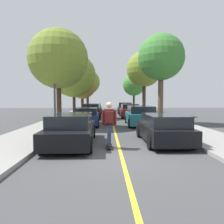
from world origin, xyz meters
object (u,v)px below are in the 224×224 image
at_px(parked_car_right_farthest, 125,108).
at_px(street_tree_right_far, 134,85).
at_px(street_tree_left_nearest, 58,59).
at_px(streetlamp, 54,79).
at_px(parked_car_right_nearest, 163,129).
at_px(street_tree_left_near, 74,75).
at_px(street_tree_right_nearest, 161,58).
at_px(parked_car_left_nearest, 72,129).
at_px(parked_car_left_farthest, 95,109).
at_px(street_tree_left_far, 82,85).
at_px(skateboarder, 109,121).
at_px(parked_car_left_far, 92,111).
at_px(parked_car_right_far, 130,111).
at_px(skateboard, 109,146).
at_px(street_tree_left_farthest, 88,82).
at_px(street_tree_right_near, 144,69).
at_px(parked_car_right_near, 140,116).
at_px(parked_car_left_near, 86,116).

height_order(parked_car_right_farthest, street_tree_right_far, street_tree_right_far).
xyz_separation_m(street_tree_left_nearest, streetlamp, (-0.06, -0.93, -1.39)).
relative_size(parked_car_right_nearest, street_tree_left_near, 0.66).
relative_size(street_tree_right_nearest, street_tree_right_far, 1.20).
bearing_deg(parked_car_left_nearest, parked_car_left_farthest, 90.00).
height_order(parked_car_left_farthest, street_tree_left_far, street_tree_left_far).
bearing_deg(street_tree_left_nearest, street_tree_left_near, 90.00).
bearing_deg(skateboarder, parked_car_left_far, 96.59).
distance_m(parked_car_left_farthest, parked_car_right_far, 6.37).
height_order(parked_car_right_nearest, parked_car_right_farthest, parked_car_right_farthest).
bearing_deg(streetlamp, skateboard, -57.55).
bearing_deg(parked_car_left_far, street_tree_left_near, -157.67).
distance_m(parked_car_left_farthest, parked_car_right_farthest, 4.11).
bearing_deg(street_tree_right_nearest, parked_car_left_nearest, -127.67).
xyz_separation_m(parked_car_left_farthest, street_tree_left_nearest, (-1.69, -13.23, 3.91)).
distance_m(street_tree_left_farthest, street_tree_right_near, 15.40).
relative_size(street_tree_right_near, skateboarder, 4.09).
bearing_deg(street_tree_right_near, parked_car_right_near, -101.85).
bearing_deg(skateboard, parked_car_right_far, 80.58).
xyz_separation_m(parked_car_left_nearest, street_tree_left_near, (-1.69, 12.31, 3.61)).
xyz_separation_m(parked_car_left_farthest, parked_car_right_far, (3.99, -4.96, -0.00)).
bearing_deg(parked_car_right_far, parked_car_left_far, -170.23).
height_order(street_tree_right_nearest, skateboard, street_tree_right_nearest).
distance_m(parked_car_left_near, street_tree_right_nearest, 7.22).
bearing_deg(skateboarder, street_tree_left_nearest, 117.80).
relative_size(parked_car_left_farthest, parked_car_right_near, 0.93).
xyz_separation_m(streetlamp, skateboarder, (3.34, -5.29, -2.13)).
bearing_deg(parked_car_right_farthest, streetlamp, -110.77).
height_order(parked_car_right_near, street_tree_left_near, street_tree_left_near).
xyz_separation_m(street_tree_right_far, streetlamp, (-7.43, -18.89, -0.86)).
bearing_deg(parked_car_right_nearest, street_tree_left_near, 115.19).
relative_size(parked_car_left_far, parked_car_right_nearest, 1.09).
bearing_deg(street_tree_left_nearest, parked_car_right_farthest, 68.22).
height_order(parked_car_right_near, street_tree_right_far, street_tree_right_far).
height_order(parked_car_left_farthest, parked_car_right_far, parked_car_right_far).
bearing_deg(street_tree_right_near, street_tree_right_far, 90.00).
bearing_deg(skateboarder, parked_car_right_far, 80.60).
relative_size(parked_car_right_farthest, street_tree_left_far, 0.81).
distance_m(street_tree_left_near, skateboarder, 13.89).
relative_size(parked_car_left_near, parked_car_right_far, 1.02).
relative_size(street_tree_left_farthest, skateboarder, 3.96).
height_order(street_tree_left_far, skateboarder, street_tree_left_far).
xyz_separation_m(parked_car_right_farthest, street_tree_right_far, (1.69, 3.74, 3.34)).
height_order(parked_car_right_farthest, street_tree_right_near, street_tree_right_near).
relative_size(parked_car_right_nearest, street_tree_left_nearest, 0.64).
bearing_deg(parked_car_left_near, parked_car_left_farthest, 90.00).
bearing_deg(street_tree_left_nearest, parked_car_left_nearest, -72.73).
relative_size(parked_car_left_nearest, street_tree_right_far, 0.83).
xyz_separation_m(parked_car_left_nearest, parked_car_right_nearest, (3.99, 0.24, -0.02)).
bearing_deg(parked_car_left_far, parked_car_right_farthest, 58.95).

